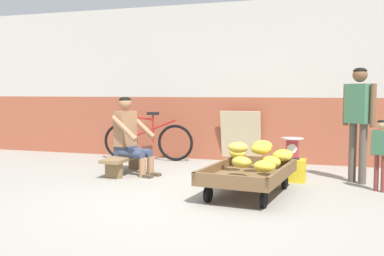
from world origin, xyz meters
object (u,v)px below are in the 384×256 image
at_px(plastic_crate, 292,170).
at_px(customer_adult, 359,112).
at_px(low_bench, 126,160).
at_px(banana_cart, 249,175).
at_px(bicycle_near_left, 148,140).
at_px(weighing_scale, 292,148).
at_px(sign_board, 241,136).
at_px(vendor_seated, 130,136).
at_px(customer_child, 381,148).

distance_m(plastic_crate, customer_adult, 1.17).
distance_m(low_bench, plastic_crate, 2.42).
bearing_deg(banana_cart, low_bench, 157.82).
bearing_deg(banana_cart, bicycle_near_left, 136.30).
xyz_separation_m(weighing_scale, sign_board, (-1.01, 1.45, -0.01)).
bearing_deg(customer_adult, banana_cart, -137.48).
bearing_deg(sign_board, customer_adult, -35.06).
height_order(weighing_scale, customer_adult, customer_adult).
bearing_deg(vendor_seated, customer_child, -2.09).
height_order(low_bench, customer_adult, customer_adult).
distance_m(weighing_scale, bicycle_near_left, 2.87).
xyz_separation_m(customer_adult, customer_child, (0.24, -0.47, -0.41)).
bearing_deg(vendor_seated, customer_adult, 6.22).
bearing_deg(weighing_scale, plastic_crate, 90.00).
xyz_separation_m(banana_cart, vendor_seated, (-1.92, 0.79, 0.33)).
relative_size(weighing_scale, customer_adult, 0.20).
xyz_separation_m(weighing_scale, customer_child, (1.08, -0.32, 0.09)).
distance_m(low_bench, sign_board, 2.16).
height_order(customer_adult, customer_child, customer_adult).
bearing_deg(customer_adult, sign_board, 144.94).
bearing_deg(customer_child, weighing_scale, 163.32).
relative_size(vendor_seated, customer_adult, 0.75).
relative_size(plastic_crate, weighing_scale, 1.20).
height_order(banana_cart, bicycle_near_left, bicycle_near_left).
bearing_deg(sign_board, customer_child, -40.23).
relative_size(low_bench, customer_adult, 0.72).
relative_size(low_bench, vendor_seated, 0.97).
bearing_deg(customer_adult, plastic_crate, -170.19).
xyz_separation_m(plastic_crate, customer_child, (1.08, -0.32, 0.39)).
xyz_separation_m(vendor_seated, customer_child, (3.41, -0.12, -0.03)).
relative_size(weighing_scale, bicycle_near_left, 0.18).
distance_m(bicycle_near_left, sign_board, 1.65).
relative_size(vendor_seated, weighing_scale, 3.80).
height_order(plastic_crate, customer_child, customer_child).
distance_m(vendor_seated, customer_child, 3.41).
distance_m(bicycle_near_left, customer_adult, 3.66).
bearing_deg(customer_adult, bicycle_near_left, 164.08).
height_order(plastic_crate, weighing_scale, weighing_scale).
height_order(banana_cart, low_bench, banana_cart).
xyz_separation_m(weighing_scale, customer_adult, (0.84, 0.15, 0.50)).
relative_size(sign_board, customer_child, 1.01).
bearing_deg(low_bench, weighing_scale, 4.14).
bearing_deg(bicycle_near_left, customer_child, -21.47).
distance_m(vendor_seated, plastic_crate, 2.37).
relative_size(low_bench, customer_child, 1.26).
height_order(vendor_seated, customer_child, vendor_seated).
xyz_separation_m(bicycle_near_left, customer_child, (3.71, -1.46, 0.19)).
height_order(vendor_seated, customer_adult, customer_adult).
bearing_deg(low_bench, customer_adult, 5.63).
xyz_separation_m(banana_cart, customer_child, (1.48, 0.67, 0.30)).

